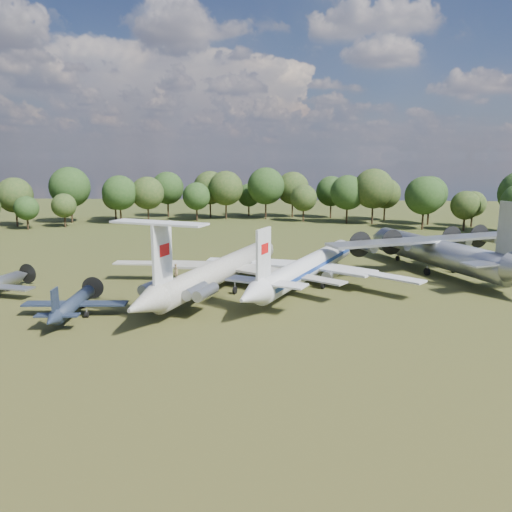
# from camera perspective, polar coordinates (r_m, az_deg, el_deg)

# --- Properties ---
(ground) EXTENTS (300.00, 300.00, 0.00)m
(ground) POSITION_cam_1_polar(r_m,az_deg,el_deg) (71.19, -4.30, -3.91)
(ground) COLOR #244115
(ground) RESTS_ON ground
(il62_airliner) EXTENTS (48.13, 55.06, 4.55)m
(il62_airliner) POSITION_cam_1_polar(r_m,az_deg,el_deg) (71.21, -3.83, -2.01)
(il62_airliner) COLOR #BBBBB6
(il62_airliner) RESTS_ON ground
(tu104_jet) EXTENTS (47.63, 53.52, 4.41)m
(tu104_jet) POSITION_cam_1_polar(r_m,az_deg,el_deg) (73.58, 6.03, -1.67)
(tu104_jet) COLOR #BDBDBD
(tu104_jet) RESTS_ON ground
(an12_transport) EXTENTS (51.48, 53.71, 5.53)m
(an12_transport) POSITION_cam_1_polar(r_m,az_deg,el_deg) (86.14, 19.96, -0.01)
(an12_transport) COLOR #A1A4A9
(an12_transport) RESTS_ON ground
(small_prop_west) EXTENTS (13.52, 17.59, 2.44)m
(small_prop_west) POSITION_cam_1_polar(r_m,az_deg,el_deg) (63.01, -20.10, -5.46)
(small_prop_west) COLOR #161931
(small_prop_west) RESTS_ON ground
(person_on_il62) EXTENTS (0.75, 0.67, 1.73)m
(person_on_il62) POSITION_cam_1_polar(r_m,az_deg,el_deg) (59.56, -9.13, -1.68)
(person_on_il62) COLOR #97774D
(person_on_il62) RESTS_ON il62_airliner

